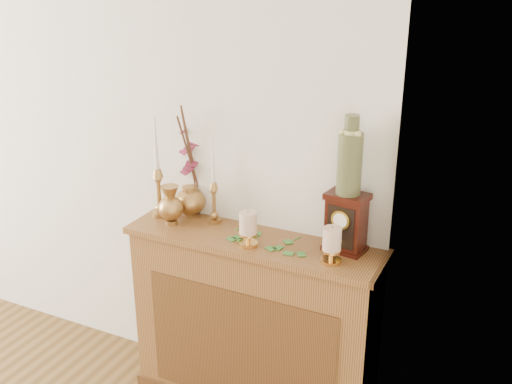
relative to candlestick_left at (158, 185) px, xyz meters
The scene contains 10 objects.
console_shelf 0.85m from the candlestick_left, ahead, with size 1.24×0.34×0.93m.
candlestick_left is the anchor object (origin of this frame).
candlestick_center 0.29m from the candlestick_left, 10.00° to the left, with size 0.07×0.07×0.42m.
bud_vase 0.14m from the candlestick_left, 29.86° to the right, with size 0.12×0.12×0.20m.
ginger_jar 0.19m from the candlestick_left, 42.70° to the left, with size 0.23×0.25×0.58m.
pillar_candle_left 0.57m from the candlestick_left, 11.42° to the right, with size 0.09×0.09×0.17m.
pillar_candle_right 0.95m from the candlestick_left, ahead, with size 0.09×0.09×0.17m.
ivy_garland 0.67m from the candlestick_left, ahead, with size 0.39×0.17×0.07m.
mantel_clock 0.96m from the candlestick_left, ahead, with size 0.20×0.15×0.27m.
ceramic_vase 1.00m from the candlestick_left, ahead, with size 0.11×0.11×0.35m.
Camera 1 is at (2.50, -0.16, 2.14)m, focal length 42.00 mm.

